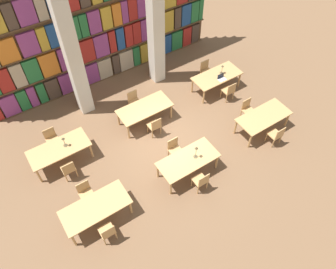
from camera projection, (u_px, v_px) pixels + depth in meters
name	position (u px, v px, depth m)	size (l,w,h in m)	color
ground_plane	(166.00, 144.00, 11.80)	(40.00, 40.00, 0.00)	brown
bookshelf_bank	(100.00, 20.00, 12.15)	(9.79, 0.35, 5.50)	brown
pillar_left	(69.00, 44.00, 10.61)	(0.50, 0.50, 6.00)	beige
pillar_center	(155.00, 14.00, 11.76)	(0.50, 0.50, 6.00)	beige
reading_table_0	(96.00, 208.00, 9.47)	(2.00, 0.93, 0.73)	tan
chair_0	(108.00, 232.00, 9.22)	(0.42, 0.40, 0.87)	tan
chair_1	(86.00, 193.00, 10.01)	(0.42, 0.40, 0.87)	tan
reading_table_1	(188.00, 161.00, 10.53)	(2.00, 0.93, 0.73)	tan
chair_2	(201.00, 181.00, 10.28)	(0.42, 0.40, 0.87)	tan
chair_3	(175.00, 149.00, 11.07)	(0.42, 0.40, 0.87)	tan
desk_lamp_0	(196.00, 150.00, 10.28)	(0.14, 0.14, 0.50)	brown
reading_table_2	(264.00, 117.00, 11.73)	(2.00, 0.93, 0.73)	tan
chair_4	(276.00, 135.00, 11.46)	(0.42, 0.40, 0.87)	tan
chair_5	(247.00, 109.00, 12.26)	(0.42, 0.40, 0.87)	tan
reading_table_3	(59.00, 150.00, 10.82)	(2.00, 0.93, 0.73)	tan
chair_6	(69.00, 169.00, 10.56)	(0.42, 0.40, 0.87)	tan
chair_7	(52.00, 139.00, 11.35)	(0.42, 0.40, 0.87)	tan
desk_lamp_1	(64.00, 140.00, 10.62)	(0.14, 0.14, 0.41)	brown
reading_table_4	(145.00, 109.00, 11.99)	(2.00, 0.93, 0.73)	tan
chair_8	(155.00, 126.00, 11.73)	(0.42, 0.40, 0.87)	tan
chair_9	(134.00, 101.00, 12.52)	(0.42, 0.40, 0.87)	tan
reading_table_5	(217.00, 77.00, 13.13)	(2.00, 0.93, 0.73)	tan
chair_10	(229.00, 91.00, 12.89)	(0.42, 0.40, 0.87)	tan
chair_11	(206.00, 70.00, 13.69)	(0.42, 0.40, 0.87)	tan
desk_lamp_2	(222.00, 68.00, 12.95)	(0.14, 0.14, 0.40)	brown
laptop	(222.00, 78.00, 12.90)	(0.32, 0.22, 0.21)	silver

